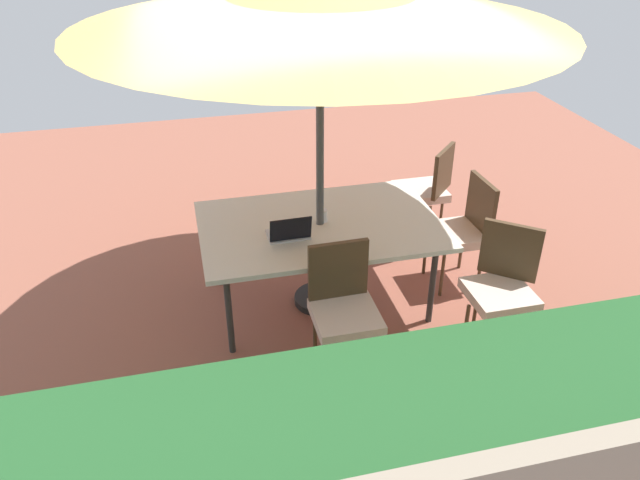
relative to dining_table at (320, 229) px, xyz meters
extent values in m
cube|color=#935442|center=(0.00, 0.00, -0.73)|extent=(10.00, 10.00, 0.02)
cube|color=silver|center=(0.00, 0.00, 0.03)|extent=(1.92, 1.24, 0.04)
cylinder|color=#333333|center=(-0.81, -0.47, -0.36)|extent=(0.05, 0.05, 0.73)
cylinder|color=#333333|center=(0.81, -0.47, -0.36)|extent=(0.05, 0.05, 0.73)
cylinder|color=#333333|center=(-0.81, 0.47, -0.36)|extent=(0.05, 0.05, 0.73)
cylinder|color=#333333|center=(0.81, 0.47, -0.36)|extent=(0.05, 0.05, 0.73)
cylinder|color=#4C4C4C|center=(0.00, 0.00, 0.56)|extent=(0.06, 0.06, 2.57)
cone|color=#DBB766|center=(0.00, 0.00, 1.73)|extent=(3.38, 3.38, 0.32)
cylinder|color=black|center=(0.00, 0.00, -0.69)|extent=(0.44, 0.44, 0.06)
cube|color=beige|center=(-1.22, -0.03, -0.23)|extent=(0.46, 0.46, 0.08)
cube|color=#4C3823|center=(-1.43, -0.04, 0.03)|extent=(0.05, 0.44, 0.45)
cylinder|color=#4C3823|center=(-1.03, -0.20, -0.50)|extent=(0.03, 0.03, 0.45)
cylinder|color=#4C3823|center=(-1.04, 0.16, -0.50)|extent=(0.03, 0.03, 0.45)
cylinder|color=#4C3823|center=(-1.39, -0.21, -0.50)|extent=(0.03, 0.03, 0.45)
cylinder|color=#4C3823|center=(-1.40, 0.15, -0.50)|extent=(0.03, 0.03, 0.45)
cube|color=beige|center=(0.02, 0.87, -0.23)|extent=(0.46, 0.46, 0.08)
cube|color=#4C3823|center=(0.03, 0.66, 0.03)|extent=(0.44, 0.05, 0.45)
cylinder|color=#4C3823|center=(0.20, 1.06, -0.50)|extent=(0.03, 0.03, 0.45)
cylinder|color=#4C3823|center=(-0.16, 1.05, -0.50)|extent=(0.03, 0.03, 0.45)
cylinder|color=#4C3823|center=(0.21, 0.70, -0.50)|extent=(0.03, 0.03, 0.45)
cylinder|color=#4C3823|center=(-0.15, 0.69, -0.50)|extent=(0.03, 0.03, 0.45)
cube|color=beige|center=(-1.16, 0.88, -0.23)|extent=(0.46, 0.46, 0.08)
cube|color=#4C3823|center=(-1.30, 0.71, 0.03)|extent=(0.36, 0.31, 0.45)
cylinder|color=#4C3823|center=(-0.91, 0.90, -0.50)|extent=(0.03, 0.03, 0.45)
cylinder|color=#4C3823|center=(-1.19, 1.13, -0.50)|extent=(0.03, 0.03, 0.45)
cylinder|color=#4C3823|center=(-1.14, 0.62, -0.50)|extent=(0.03, 0.03, 0.45)
cylinder|color=#4C3823|center=(-1.42, 0.85, -0.50)|extent=(0.03, 0.03, 0.45)
cube|color=beige|center=(-1.24, -0.90, -0.23)|extent=(0.46, 0.46, 0.08)
cube|color=#4C3823|center=(-1.39, -0.75, 0.03)|extent=(0.33, 0.34, 0.45)
cylinder|color=#4C3823|center=(-1.23, -1.15, -0.50)|extent=(0.03, 0.03, 0.45)
cylinder|color=#4C3823|center=(-0.98, -0.89, -0.50)|extent=(0.03, 0.03, 0.45)
cylinder|color=#4C3823|center=(-1.49, -0.90, -0.50)|extent=(0.03, 0.03, 0.45)
cylinder|color=#4C3823|center=(-1.24, -0.64, -0.50)|extent=(0.03, 0.03, 0.45)
cube|color=#B7B7BC|center=(0.29, 0.13, 0.06)|extent=(0.33, 0.23, 0.02)
cube|color=black|center=(0.28, 0.24, 0.16)|extent=(0.32, 0.06, 0.20)
cylinder|color=white|center=(-0.03, -0.03, 0.10)|extent=(0.08, 0.08, 0.10)
camera|label=1|loc=(1.01, 4.20, 2.45)|focal=34.61mm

